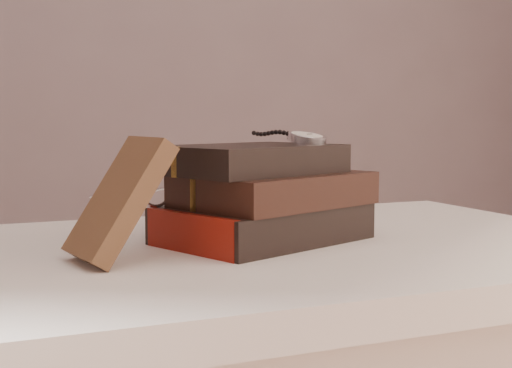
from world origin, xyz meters
name	(u,v)px	position (x,y,z in m)	size (l,w,h in m)	color
table	(247,315)	(0.00, 0.35, 0.66)	(1.00, 0.60, 0.75)	white
book_stack	(264,196)	(0.03, 0.36, 0.81)	(0.30, 0.25, 0.13)	black
journal	(119,200)	(-0.17, 0.30, 0.82)	(0.02, 0.09, 0.15)	#422919
pocket_watch	(304,137)	(0.10, 0.38, 0.88)	(0.07, 0.16, 0.02)	silver
eyeglasses	(168,187)	(-0.09, 0.41, 0.82)	(0.14, 0.15, 0.05)	silver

